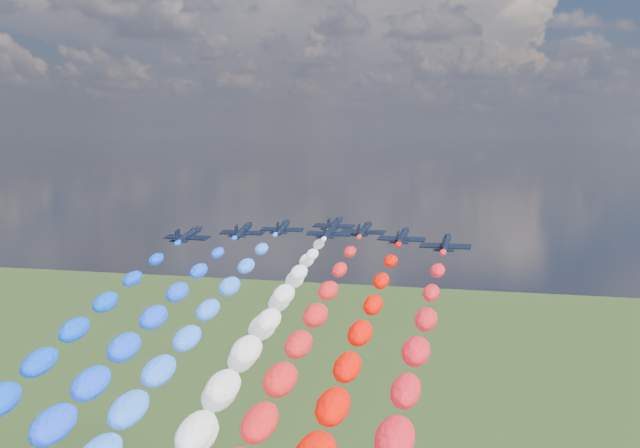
% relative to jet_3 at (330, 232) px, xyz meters
% --- Properties ---
extents(jet_0, '(10.46, 13.76, 4.85)m').
position_rel_jet_3_xyz_m(jet_0, '(-26.88, -12.78, 0.00)').
color(jet_0, black).
extents(jet_1, '(10.01, 13.45, 4.85)m').
position_rel_jet_3_xyz_m(jet_1, '(-18.56, -2.79, 0.00)').
color(jet_1, black).
extents(trail_1, '(6.08, 129.54, 39.05)m').
position_rel_jet_3_xyz_m(trail_1, '(-18.56, -69.90, -17.36)').
color(trail_1, '#1342FF').
extents(jet_2, '(10.41, 13.73, 4.85)m').
position_rel_jet_3_xyz_m(jet_2, '(-11.88, 4.50, 0.00)').
color(jet_2, black).
extents(trail_2, '(6.08, 129.54, 39.05)m').
position_rel_jet_3_xyz_m(trail_2, '(-11.88, -62.60, -17.36)').
color(trail_2, '#2A6EFF').
extents(jet_3, '(9.68, 13.21, 4.85)m').
position_rel_jet_3_xyz_m(jet_3, '(0.00, 0.00, 0.00)').
color(jet_3, black).
extents(trail_3, '(6.08, 129.54, 39.05)m').
position_rel_jet_3_xyz_m(trail_3, '(-0.00, -67.10, -17.36)').
color(trail_3, white).
extents(jet_4, '(10.40, 13.72, 4.85)m').
position_rel_jet_3_xyz_m(jet_4, '(-2.12, 13.81, 0.00)').
color(jet_4, black).
extents(trail_4, '(6.08, 129.54, 39.05)m').
position_rel_jet_3_xyz_m(trail_4, '(-2.12, -53.29, -17.36)').
color(trail_4, white).
extents(jet_5, '(10.32, 13.67, 4.85)m').
position_rel_jet_3_xyz_m(jet_5, '(6.45, 4.98, 0.00)').
color(jet_5, black).
extents(trail_5, '(6.08, 129.54, 39.05)m').
position_rel_jet_3_xyz_m(trail_5, '(6.45, -62.13, -17.36)').
color(trail_5, red).
extents(jet_6, '(10.09, 13.50, 4.85)m').
position_rel_jet_3_xyz_m(jet_6, '(16.12, -4.09, 0.00)').
color(jet_6, black).
extents(trail_6, '(6.08, 129.54, 39.05)m').
position_rel_jet_3_xyz_m(trail_6, '(16.12, -71.19, -17.36)').
color(trail_6, '#F30B00').
extents(jet_7, '(9.65, 13.19, 4.85)m').
position_rel_jet_3_xyz_m(jet_7, '(25.57, -12.08, 0.00)').
color(jet_7, black).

